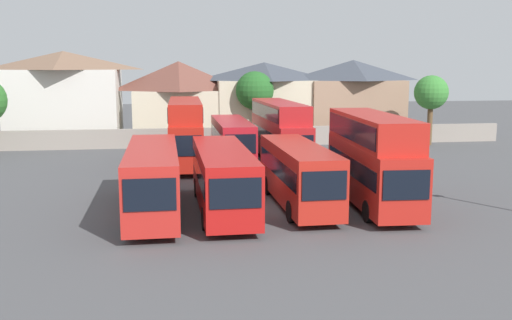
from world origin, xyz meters
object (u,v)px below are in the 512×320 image
(bus_1, at_px, (153,176))
(bus_4, at_px, (372,155))
(house_terrace_right, at_px, (264,99))
(bus_7, at_px, (280,128))
(house_terrace_far_right, at_px, (352,98))
(bus_2, at_px, (223,176))
(house_terrace_centre, at_px, (179,100))
(tree_right_of_lot, at_px, (431,93))
(bus_5, at_px, (185,129))
(house_terrace_left, at_px, (65,96))
(bus_3, at_px, (298,172))
(bus_6, at_px, (232,139))
(tree_left_of_lot, at_px, (255,91))

(bus_1, distance_m, bus_4, 11.90)
(bus_4, height_order, house_terrace_right, house_terrace_right)
(bus_7, distance_m, house_terrace_far_right, 18.99)
(bus_2, relative_size, house_terrace_centre, 1.18)
(tree_right_of_lot, bearing_deg, bus_1, -138.47)
(bus_1, relative_size, house_terrace_centre, 1.20)
(bus_2, distance_m, house_terrace_centre, 31.34)
(bus_5, distance_m, bus_7, 7.48)
(bus_4, height_order, house_terrace_left, house_terrace_left)
(bus_3, xyz_separation_m, bus_6, (-2.06, 14.69, 0.01))
(house_terrace_left, distance_m, house_terrace_far_right, 30.03)
(tree_right_of_lot, bearing_deg, house_terrace_far_right, 124.25)
(tree_left_of_lot, bearing_deg, house_terrace_centre, 152.77)
(bus_6, xyz_separation_m, bus_7, (3.82, 0.08, 0.76))
(bus_6, bearing_deg, bus_4, 21.60)
(house_terrace_left, distance_m, house_terrace_centre, 11.49)
(house_terrace_left, bearing_deg, tree_right_of_lot, -13.60)
(bus_3, xyz_separation_m, bus_7, (1.76, 14.77, 0.78))
(bus_6, distance_m, tree_left_of_lot, 13.18)
(bus_1, bearing_deg, tree_right_of_lot, 131.12)
(house_terrace_far_right, bearing_deg, tree_right_of_lot, -55.75)
(bus_5, height_order, house_terrace_centre, house_terrace_centre)
(bus_7, xyz_separation_m, house_terrace_far_right, (10.91, 15.47, 1.48))
(bus_1, relative_size, bus_4, 1.10)
(bus_5, xyz_separation_m, bus_7, (7.47, 0.37, -0.12))
(tree_right_of_lot, bearing_deg, house_terrace_left, 166.40)
(bus_2, distance_m, tree_left_of_lot, 28.18)
(bus_4, distance_m, bus_6, 16.35)
(bus_2, xyz_separation_m, house_terrace_centre, (-1.69, 31.21, 2.20))
(bus_6, xyz_separation_m, house_terrace_far_right, (14.73, 15.56, 2.24))
(bus_7, height_order, tree_right_of_lot, tree_right_of_lot)
(tree_right_of_lot, bearing_deg, bus_5, -161.23)
(house_terrace_far_right, bearing_deg, house_terrace_left, 178.56)
(house_terrace_centre, bearing_deg, tree_right_of_lot, -19.21)
(bus_7, distance_m, house_terrace_centre, 17.77)
(bus_1, bearing_deg, bus_2, 89.03)
(house_terrace_right, xyz_separation_m, tree_left_of_lot, (-1.60, -3.98, 1.10))
(bus_1, xyz_separation_m, tree_right_of_lot, (25.82, 22.87, 3.02))
(bus_4, relative_size, bus_6, 1.00)
(bus_7, bearing_deg, bus_4, 6.80)
(bus_1, height_order, tree_left_of_lot, tree_left_of_lot)
(house_terrace_left, bearing_deg, bus_3, -60.78)
(bus_2, bearing_deg, tree_right_of_lot, 135.60)
(tree_right_of_lot, bearing_deg, bus_6, -158.81)
(bus_5, relative_size, house_terrace_left, 1.03)
(bus_3, bearing_deg, bus_2, -84.59)
(bus_5, distance_m, tree_right_of_lot, 25.11)
(bus_3, relative_size, bus_4, 0.98)
(bus_7, xyz_separation_m, house_terrace_centre, (-7.62, 15.99, 1.42))
(bus_4, distance_m, bus_5, 17.76)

